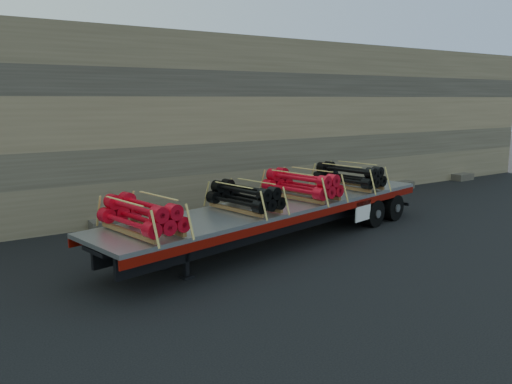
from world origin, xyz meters
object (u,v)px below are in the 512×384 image
at_px(bundle_midfront, 245,197).
at_px(bundle_rear, 349,177).
at_px(bundle_front, 142,216).
at_px(bundle_midrear, 302,185).
at_px(trailer, 279,223).

xyz_separation_m(bundle_midfront, bundle_rear, (5.18, 1.13, 0.03)).
distance_m(bundle_front, bundle_rear, 8.79).
height_order(bundle_midfront, bundle_rear, bundle_rear).
relative_size(bundle_front, bundle_midfront, 1.05).
xyz_separation_m(bundle_front, bundle_midfront, (3.41, 0.75, -0.02)).
bearing_deg(bundle_midfront, bundle_midrear, 0.00).
bearing_deg(bundle_midrear, bundle_midfront, -180.00).
distance_m(bundle_midfront, bundle_rear, 5.30).
bearing_deg(bundle_rear, bundle_midrear, 180.00).
xyz_separation_m(bundle_front, bundle_midrear, (5.95, 1.30, 0.02)).
bearing_deg(trailer, bundle_rear, -0.00).
bearing_deg(trailer, bundle_midfront, -180.00).
relative_size(bundle_midrear, bundle_rear, 1.02).
xyz_separation_m(trailer, bundle_midfront, (-1.48, -0.32, 1.03)).
bearing_deg(trailer, bundle_front, 180.00).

